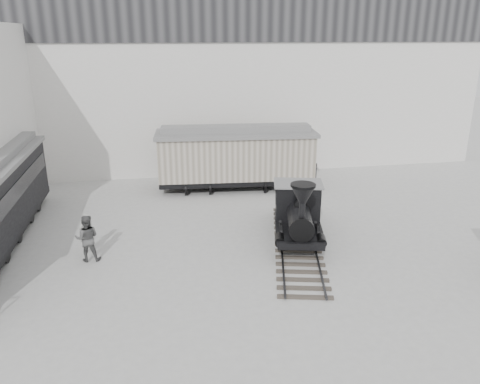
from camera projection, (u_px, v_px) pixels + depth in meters
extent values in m
plane|color=#9E9E9B|center=(286.00, 279.00, 17.06)|extent=(90.00, 90.00, 0.00)
cube|color=silver|center=(223.00, 84.00, 29.26)|extent=(34.00, 2.40, 11.00)
cube|color=#232326|center=(225.00, 15.00, 26.81)|extent=(34.00, 0.12, 3.00)
cube|color=#423D34|center=(298.00, 244.00, 19.70)|extent=(3.93, 8.98, 0.15)
cube|color=#2D2D30|center=(281.00, 243.00, 19.72)|extent=(2.15, 8.55, 0.06)
cube|color=#2D2D30|center=(314.00, 244.00, 19.65)|extent=(2.15, 8.55, 0.06)
cylinder|color=black|center=(281.00, 235.00, 19.09)|extent=(0.36, 1.05, 1.05)
cylinder|color=black|center=(317.00, 236.00, 19.02)|extent=(0.36, 1.05, 1.05)
cylinder|color=black|center=(280.00, 224.00, 20.26)|extent=(0.36, 1.05, 1.05)
cylinder|color=black|center=(314.00, 224.00, 20.19)|extent=(0.36, 1.05, 1.05)
cube|color=black|center=(298.00, 227.00, 19.60)|extent=(2.67, 3.79, 0.27)
cylinder|color=black|center=(300.00, 220.00, 18.78)|extent=(1.45, 2.36, 0.95)
cylinder|color=black|center=(302.00, 210.00, 17.72)|extent=(0.30, 0.30, 0.57)
cone|color=black|center=(303.00, 195.00, 17.53)|extent=(1.11, 1.11, 0.67)
sphere|color=black|center=(300.00, 206.00, 18.99)|extent=(0.50, 0.50, 0.50)
cube|color=black|center=(298.00, 201.00, 20.14)|extent=(2.11, 1.69, 1.48)
cube|color=slate|center=(298.00, 184.00, 19.89)|extent=(2.34, 1.92, 0.08)
cube|color=black|center=(295.00, 199.00, 21.93)|extent=(2.12, 2.26, 0.86)
cylinder|color=black|center=(198.00, 183.00, 26.78)|extent=(1.98, 0.93, 0.77)
cylinder|color=black|center=(274.00, 181.00, 27.19)|extent=(1.98, 0.93, 0.77)
cube|color=black|center=(236.00, 179.00, 26.92)|extent=(8.83, 3.15, 0.29)
cube|color=gray|center=(236.00, 156.00, 26.49)|extent=(8.84, 3.24, 2.40)
cube|color=slate|center=(236.00, 133.00, 26.08)|extent=(9.15, 3.55, 0.19)
cube|color=slate|center=(236.00, 129.00, 25.99)|extent=(8.34, 1.87, 0.35)
cylinder|color=black|center=(12.00, 210.00, 22.59)|extent=(2.09, 0.80, 0.80)
cube|color=black|center=(17.00, 191.00, 18.99)|extent=(0.05, 10.64, 0.71)
imported|color=#B6B6B0|center=(87.00, 233.00, 18.90)|extent=(0.71, 0.61, 1.66)
imported|color=#4D4D4D|center=(87.00, 238.00, 18.19)|extent=(0.93, 0.73, 1.89)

